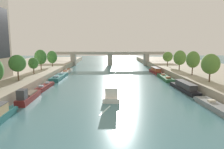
# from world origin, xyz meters

# --- Properties ---
(quay_left) EXTENTS (36.00, 170.00, 2.53)m
(quay_left) POSITION_xyz_m (-39.41, 55.00, 1.26)
(quay_left) COLOR #A89E89
(quay_left) RESTS_ON ground
(quay_right) EXTENTS (36.00, 170.00, 2.53)m
(quay_right) POSITION_xyz_m (39.41, 55.00, 1.26)
(quay_right) COLOR #A89E89
(quay_right) RESTS_ON ground
(barge_midriver) EXTENTS (4.69, 19.20, 3.14)m
(barge_midriver) POSITION_xyz_m (-0.33, 28.47, 0.91)
(barge_midriver) COLOR silver
(barge_midriver) RESTS_ON ground
(wake_behind_barge) EXTENTS (5.59, 6.06, 0.03)m
(wake_behind_barge) POSITION_xyz_m (-0.18, 16.02, 0.01)
(wake_behind_barge) COLOR silver
(wake_behind_barge) RESTS_ON ground
(moored_boat_left_end) EXTENTS (2.48, 11.76, 3.34)m
(moored_boat_left_end) POSITION_xyz_m (-19.06, 23.01, 1.00)
(moored_boat_left_end) COLOR maroon
(moored_boat_left_end) RESTS_ON ground
(moored_boat_left_midway) EXTENTS (2.39, 11.58, 2.16)m
(moored_boat_left_midway) POSITION_xyz_m (-19.21, 35.93, 0.56)
(moored_boat_left_midway) COLOR maroon
(moored_boat_left_midway) RESTS_ON ground
(moored_boat_left_gap_after) EXTENTS (3.60, 16.04, 2.33)m
(moored_boat_left_gap_after) POSITION_xyz_m (-19.06, 52.50, 0.64)
(moored_boat_left_gap_after) COLOR #23666B
(moored_boat_left_gap_after) RESTS_ON ground
(moored_boat_left_far) EXTENTS (2.65, 14.37, 2.08)m
(moored_boat_left_far) POSITION_xyz_m (-19.38, 68.92, 0.52)
(moored_boat_left_far) COLOR silver
(moored_boat_left_far) RESTS_ON ground
(moored_boat_right_near) EXTENTS (3.28, 16.59, 2.16)m
(moored_boat_right_near) POSITION_xyz_m (19.35, 14.68, 0.56)
(moored_boat_right_near) COLOR gray
(moored_boat_right_near) RESTS_ON ground
(moored_boat_right_far) EXTENTS (3.11, 15.72, 2.50)m
(moored_boat_right_far) POSITION_xyz_m (19.13, 32.03, 1.04)
(moored_boat_right_far) COLOR black
(moored_boat_right_far) RESTS_ON ground
(moored_boat_right_end) EXTENTS (3.34, 15.64, 2.16)m
(moored_boat_right_end) POSITION_xyz_m (19.09, 50.39, 0.56)
(moored_boat_right_end) COLOR #235633
(moored_boat_right_end) RESTS_ON ground
(moored_boat_right_gap_after) EXTENTS (2.84, 14.07, 2.54)m
(moored_boat_right_gap_after) POSITION_xyz_m (19.11, 65.51, 1.06)
(moored_boat_right_gap_after) COLOR maroon
(moored_boat_right_gap_after) RESTS_ON ground
(tree_left_nearest) EXTENTS (4.52, 4.52, 7.08)m
(tree_left_nearest) POSITION_xyz_m (-26.05, 34.75, 7.28)
(tree_left_nearest) COLOR brown
(tree_left_nearest) RESTS_ON quay_left
(tree_left_midway) EXTENTS (3.27, 3.27, 5.55)m
(tree_left_midway) POSITION_xyz_m (-25.99, 46.52, 6.20)
(tree_left_midway) COLOR brown
(tree_left_midway) RESTS_ON quay_left
(tree_left_end_of_row) EXTENTS (4.57, 4.57, 7.82)m
(tree_left_end_of_row) POSITION_xyz_m (-27.06, 57.48, 7.54)
(tree_left_end_of_row) COLOR brown
(tree_left_end_of_row) RESTS_ON quay_left
(tree_left_far) EXTENTS (4.39, 4.39, 6.96)m
(tree_left_far) POSITION_xyz_m (-26.06, 70.00, 6.72)
(tree_left_far) COLOR brown
(tree_left_far) RESTS_ON quay_left
(tree_right_third) EXTENTS (4.70, 4.70, 7.47)m
(tree_right_third) POSITION_xyz_m (25.38, 31.30, 7.32)
(tree_right_third) COLOR brown
(tree_right_third) RESTS_ON quay_right
(tree_right_by_lamp) EXTENTS (4.26, 4.26, 7.71)m
(tree_right_by_lamp) POSITION_xyz_m (25.99, 43.83, 7.53)
(tree_right_by_lamp) COLOR brown
(tree_right_by_lamp) RESTS_ON quay_right
(tree_right_distant) EXTENTS (4.71, 4.71, 7.56)m
(tree_right_distant) POSITION_xyz_m (26.14, 56.36, 7.26)
(tree_right_distant) COLOR brown
(tree_right_distant) RESTS_ON quay_right
(tree_right_nearest) EXTENTS (4.35, 4.35, 6.57)m
(tree_right_nearest) POSITION_xyz_m (25.38, 69.44, 6.87)
(tree_right_nearest) COLOR brown
(tree_right_nearest) RESTS_ON quay_right
(bridge_far) EXTENTS (66.81, 4.40, 7.94)m
(bridge_far) POSITION_xyz_m (0.00, 98.84, 5.12)
(bridge_far) COLOR #9E998E
(bridge_far) RESTS_ON ground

